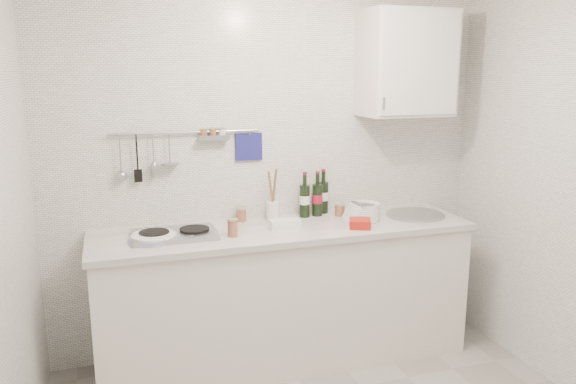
% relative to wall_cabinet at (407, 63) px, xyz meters
% --- Properties ---
extents(back_wall, '(3.00, 0.02, 2.50)m').
position_rel_wall_cabinet_xyz_m(back_wall, '(-0.90, 0.18, -0.70)').
color(back_wall, silver).
rests_on(back_wall, floor).
extents(counter, '(2.44, 0.64, 0.96)m').
position_rel_wall_cabinet_xyz_m(counter, '(-0.89, -0.12, -1.52)').
color(counter, silver).
rests_on(counter, floor).
extents(wall_rail, '(0.98, 0.09, 0.34)m').
position_rel_wall_cabinet_xyz_m(wall_rail, '(-1.50, 0.15, -0.52)').
color(wall_rail, '#93969B').
rests_on(wall_rail, back_wall).
extents(wall_cabinet, '(0.60, 0.38, 0.70)m').
position_rel_wall_cabinet_xyz_m(wall_cabinet, '(0.00, 0.00, 0.00)').
color(wall_cabinet, silver).
rests_on(wall_cabinet, back_wall).
extents(plate_stack_hob, '(0.28, 0.28, 0.04)m').
position_rel_wall_cabinet_xyz_m(plate_stack_hob, '(-1.73, -0.16, -1.01)').
color(plate_stack_hob, '#4A4EA7').
rests_on(plate_stack_hob, counter).
extents(plate_stack_sink, '(0.27, 0.26, 0.11)m').
position_rel_wall_cabinet_xyz_m(plate_stack_sink, '(-0.35, -0.10, -0.98)').
color(plate_stack_sink, white).
rests_on(plate_stack_sink, counter).
extents(wine_bottles, '(0.24, 0.14, 0.31)m').
position_rel_wall_cabinet_xyz_m(wine_bottles, '(-0.61, 0.11, -0.87)').
color(wine_bottles, black).
rests_on(wine_bottles, counter).
extents(butter_dish, '(0.19, 0.10, 0.06)m').
position_rel_wall_cabinet_xyz_m(butter_dish, '(-0.91, -0.15, -1.00)').
color(butter_dish, white).
rests_on(butter_dish, counter).
extents(strawberry_punnet, '(0.17, 0.17, 0.06)m').
position_rel_wall_cabinet_xyz_m(strawberry_punnet, '(-0.45, -0.28, -1.00)').
color(strawberry_punnet, red).
rests_on(strawberry_punnet, counter).
extents(utensil_crock, '(0.09, 0.09, 0.35)m').
position_rel_wall_cabinet_xyz_m(utensil_crock, '(-0.93, 0.06, -0.95)').
color(utensil_crock, white).
rests_on(utensil_crock, counter).
extents(jar_a, '(0.07, 0.07, 0.09)m').
position_rel_wall_cabinet_xyz_m(jar_a, '(-1.13, 0.11, -0.98)').
color(jar_a, brown).
rests_on(jar_a, counter).
extents(jar_b, '(0.07, 0.07, 0.08)m').
position_rel_wall_cabinet_xyz_m(jar_b, '(-0.45, 0.03, -0.99)').
color(jar_b, brown).
rests_on(jar_b, counter).
extents(jar_c, '(0.07, 0.07, 0.09)m').
position_rel_wall_cabinet_xyz_m(jar_c, '(-0.29, -0.05, -0.98)').
color(jar_c, brown).
rests_on(jar_c, counter).
extents(jar_d, '(0.06, 0.06, 0.11)m').
position_rel_wall_cabinet_xyz_m(jar_d, '(-1.26, -0.22, -0.97)').
color(jar_d, brown).
rests_on(jar_d, counter).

